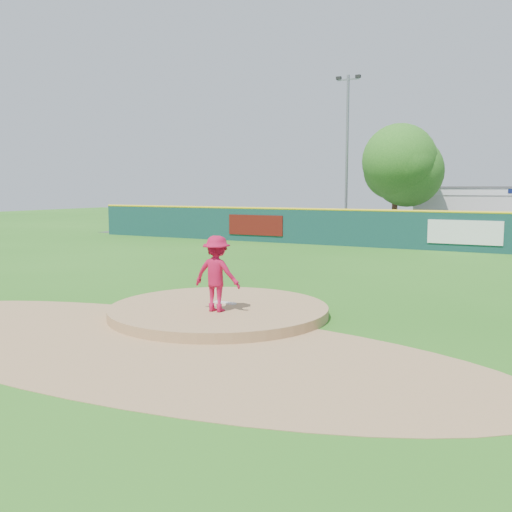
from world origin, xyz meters
The scene contains 12 objects.
ground centered at (0.00, 0.00, 0.00)m, with size 120.00×120.00×0.00m, color #286B19.
pitchers_mound centered at (0.00, 0.00, 0.00)m, with size 5.50×5.50×0.50m, color #9E774C.
pitching_rubber centered at (0.00, 0.30, 0.27)m, with size 0.60×0.15×0.04m, color white.
infield_dirt_arc centered at (0.00, -3.00, 0.01)m, with size 15.40×15.40×0.01m, color #9E774C.
parking_lot centered at (0.00, 27.00, 0.01)m, with size 44.00×16.00×0.02m, color #38383A.
pitcher centered at (0.30, -0.56, 1.16)m, with size 1.18×0.68×1.82m, color #AD0E37.
van centered at (-3.52, 22.79, 0.72)m, with size 2.33×5.05×1.40m, color white.
fence_banners centered at (-2.58, 17.92, 1.00)m, with size 15.44×0.04×1.20m.
playground_slide centered at (-17.00, 23.49, 0.76)m, with size 0.97×2.72×1.50m.
outfield_fence centered at (0.00, 18.00, 1.09)m, with size 40.00×0.14×2.07m.
deciduous_tree centered at (-2.00, 25.00, 4.55)m, with size 5.60×5.60×7.36m.
light_pole_left centered at (-6.00, 27.00, 6.05)m, with size 1.75×0.25×11.00m.
Camera 1 is at (7.44, -12.01, 3.20)m, focal length 40.00 mm.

